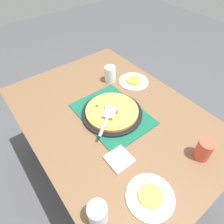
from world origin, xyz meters
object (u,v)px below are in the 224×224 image
object	(u,v)px
pizza	(112,111)
cup_far	(110,74)
plate_near_left	(134,82)
pizza_server	(107,118)
napkin_stack	(119,159)
cup_corner	(98,214)
plate_far_right	(150,197)
served_slice_left	(134,80)
pizza_pan	(112,113)
cup_near	(204,150)
served_slice_right	(150,196)

from	to	relation	value
pizza	cup_far	world-z (taller)	cup_far
plate_near_left	pizza_server	bearing A→B (deg)	-61.56
cup_far	napkin_stack	xyz separation A→B (m)	(0.57, -0.37, -0.05)
cup_far	cup_corner	xyz separation A→B (m)	(0.73, -0.62, 0.00)
plate_far_right	served_slice_left	bearing A→B (deg)	142.79
plate_near_left	plate_far_right	xyz separation A→B (m)	(0.68, -0.51, 0.00)
pizza	cup_corner	xyz separation A→B (m)	(0.44, -0.41, 0.03)
pizza	plate_near_left	xyz separation A→B (m)	(-0.16, 0.33, -0.03)
pizza	served_slice_left	size ratio (longest dim) A/B	3.00
pizza_server	napkin_stack	bearing A→B (deg)	-22.40
served_slice_left	napkin_stack	size ratio (longest dim) A/B	0.92
plate_near_left	served_slice_left	world-z (taller)	served_slice_left
plate_far_right	cup_corner	world-z (taller)	cup_corner
pizza_pan	pizza_server	distance (m)	0.11
pizza_pan	pizza	size ratio (longest dim) A/B	1.15
pizza_pan	pizza_server	bearing A→B (deg)	-53.75
cup_near	napkin_stack	size ratio (longest dim) A/B	1.00
plate_far_right	cup_near	xyz separation A→B (m)	(0.01, 0.36, 0.06)
plate_near_left	plate_far_right	bearing A→B (deg)	-37.21
cup_far	napkin_stack	distance (m)	0.68
served_slice_right	cup_far	size ratio (longest dim) A/B	0.92
pizza	cup_near	bearing A→B (deg)	19.04
served_slice_left	pizza_server	size ratio (longest dim) A/B	0.52
plate_near_left	served_slice_left	bearing A→B (deg)	0.00
pizza	served_slice_left	distance (m)	0.37
served_slice_right	pizza	bearing A→B (deg)	160.63
cup_far	cup_corner	size ratio (longest dim) A/B	1.00
plate_far_right	pizza	bearing A→B (deg)	160.63
plate_far_right	napkin_stack	world-z (taller)	napkin_stack
pizza	cup_far	distance (m)	0.35
cup_far	cup_corner	distance (m)	0.95
served_slice_right	cup_near	distance (m)	0.36
pizza	plate_far_right	xyz separation A→B (m)	(0.51, -0.18, -0.03)
plate_far_right	cup_corner	size ratio (longest dim) A/B	1.83
pizza	cup_near	xyz separation A→B (m)	(0.52, 0.18, 0.03)
cup_near	napkin_stack	distance (m)	0.43
napkin_stack	cup_near	bearing A→B (deg)	55.34
pizza	served_slice_right	bearing A→B (deg)	-19.37
pizza	pizza_server	xyz separation A→B (m)	(0.06, -0.08, 0.04)
pizza_server	napkin_stack	distance (m)	0.25
plate_far_right	cup_near	size ratio (longest dim) A/B	1.83
served_slice_right	cup_far	bearing A→B (deg)	154.25
pizza_pan	pizza_server	xyz separation A→B (m)	(0.06, -0.08, 0.06)
pizza	served_slice_left	world-z (taller)	pizza
plate_near_left	plate_far_right	size ratio (longest dim) A/B	1.00
cup_near	plate_far_right	bearing A→B (deg)	-91.87
napkin_stack	served_slice_left	bearing A→B (deg)	131.51
pizza_pan	cup_near	bearing A→B (deg)	18.99
cup_far	napkin_stack	world-z (taller)	cup_far
cup_near	cup_far	size ratio (longest dim) A/B	1.00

